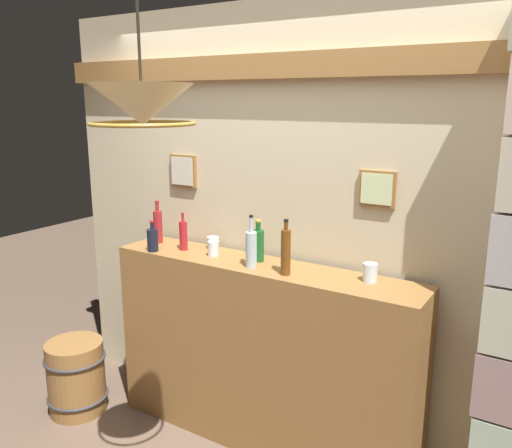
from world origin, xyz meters
TOP-DOWN VIEW (x-y plane):
  - panelled_rear_partition at (-0.00, 1.10)m, footprint 3.32×0.15m
  - bar_shelf_unit at (0.00, 0.84)m, footprint 1.93×0.36m
  - liquor_bottle_port at (-0.72, 0.71)m, footprint 0.07×0.07m
  - liquor_bottle_vodka at (-0.83, 0.88)m, footprint 0.06×0.06m
  - liquor_bottle_vermouth at (-0.02, 0.77)m, footprint 0.06×0.06m
  - liquor_bottle_brandy at (-0.05, 0.89)m, footprint 0.07×0.07m
  - liquor_bottle_bourbon at (0.21, 0.76)m, footprint 0.05×0.05m
  - liquor_bottle_gin at (-0.57, 0.84)m, footprint 0.05×0.05m
  - glass_tumbler_rocks at (-0.44, 0.97)m, footprint 0.08×0.08m
  - glass_tumbler_highball at (0.64, 0.90)m, footprint 0.08×0.08m
  - glass_tumbler_shot at (-0.34, 0.83)m, footprint 0.07×0.07m
  - pendant_lamp at (0.03, -0.08)m, footprint 0.42×0.42m
  - wooden_barrel at (-1.22, 0.45)m, footprint 0.41×0.41m

SIDE VIEW (x-z plane):
  - wooden_barrel at x=-1.22m, z-range 0.00..0.50m
  - bar_shelf_unit at x=0.00m, z-range 0.00..1.15m
  - glass_tumbler_rocks at x=-0.44m, z-range 1.15..1.22m
  - glass_tumbler_shot at x=-0.34m, z-range 1.15..1.24m
  - glass_tumbler_highball at x=0.64m, z-range 1.15..1.24m
  - liquor_bottle_port at x=-0.72m, z-range 1.12..1.32m
  - liquor_bottle_gin at x=-0.57m, z-range 1.12..1.36m
  - liquor_bottle_brandy at x=-0.05m, z-range 1.12..1.37m
  - liquor_bottle_vermouth at x=-0.02m, z-range 1.10..1.41m
  - liquor_bottle_vodka at x=-0.83m, z-range 1.12..1.40m
  - liquor_bottle_bourbon at x=0.21m, z-range 1.12..1.43m
  - panelled_rear_partition at x=0.00m, z-range 0.06..2.69m
  - pendant_lamp at x=0.03m, z-range 1.77..2.33m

